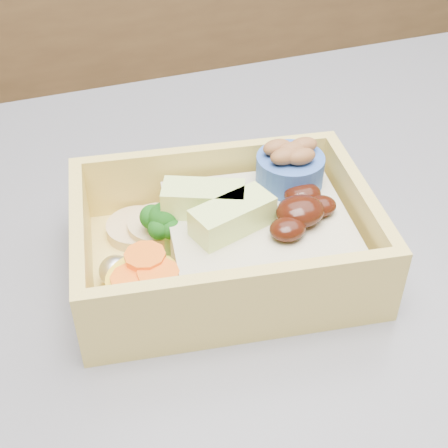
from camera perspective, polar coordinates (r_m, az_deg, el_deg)
name	(u,v)px	position (r m, az deg, el deg)	size (l,w,h in m)	color
bento_box	(232,236)	(0.43, 0.76, -1.09)	(0.22, 0.17, 0.07)	#E0C45C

